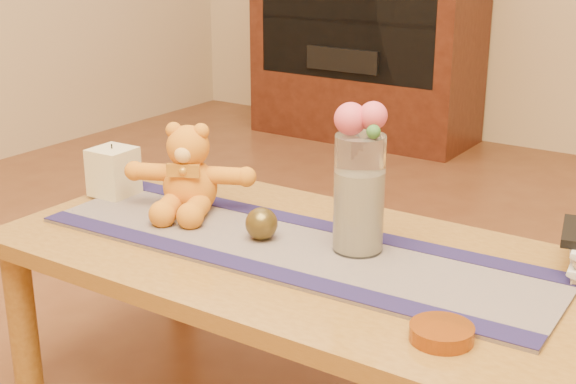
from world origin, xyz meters
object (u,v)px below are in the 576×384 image
Objects in this scene: pillar_candle at (113,171)px; glass_vase at (359,194)px; tv_remote at (574,232)px; amber_dish at (442,333)px; book_bottom at (570,263)px; bronze_ball at (261,224)px; teddy_bear at (190,169)px.

pillar_candle is 0.73m from glass_vase.
amber_dish is (-0.10, -0.43, -0.07)m from tv_remote.
book_bottom is (0.41, 0.18, -0.13)m from glass_vase.
tv_remote is at bearing 9.86° from pillar_candle.
glass_vase is at bearing 17.31° from bronze_ball.
bronze_ball reaches higher than book_bottom.
glass_vase reaches higher than tv_remote.
teddy_bear is 0.28m from bronze_ball.
tv_remote is at bearing 22.68° from glass_vase.
amber_dish is at bearing -42.04° from teddy_bear.
pillar_candle is 1.68× the size of bronze_ball.
book_bottom is at bearing 90.00° from tv_remote.
teddy_bear reaches higher than tv_remote.
glass_vase is 0.42m from amber_dish.
tv_remote is 1.41× the size of amber_dish.
pillar_candle reaches higher than book_bottom.
pillar_candle is 1.15m from tv_remote.
bronze_ball is (0.26, -0.06, -0.07)m from teddy_bear.
amber_dish is at bearing -118.55° from book_bottom.
teddy_bear is 2.48× the size of pillar_candle.
glass_vase is 1.17× the size of book_bottom.
teddy_bear reaches higher than book_bottom.
amber_dish is (0.52, -0.19, -0.03)m from bronze_ball.
amber_dish is at bearing -20.18° from bronze_ball.
teddy_bear is 0.84m from amber_dish.
amber_dish is at bearing -39.71° from glass_vase.
glass_vase is 0.24m from bronze_ball.
glass_vase reaches higher than book_bottom.
bronze_ball reaches higher than amber_dish.
teddy_bear is 0.48m from glass_vase.
teddy_bear is 1.39× the size of book_bottom.
pillar_candle is at bearing 174.54° from book_bottom.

